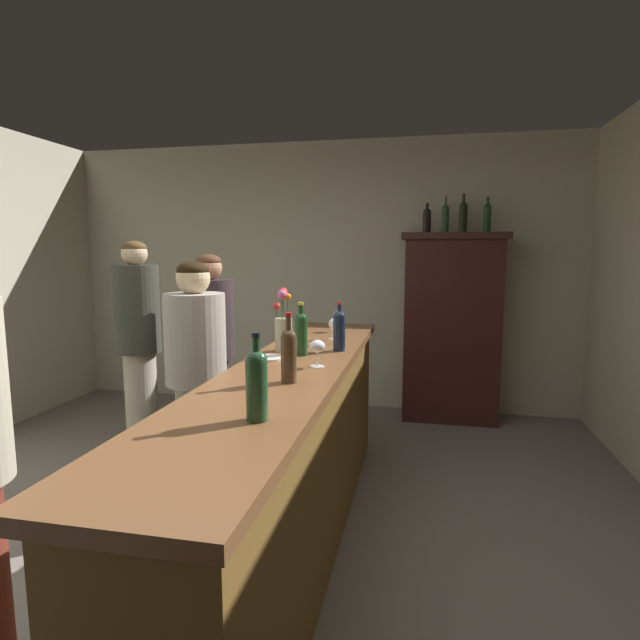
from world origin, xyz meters
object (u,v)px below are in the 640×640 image
object	(u,v)px
patron_in_navy	(196,373)
cheese_plate	(269,358)
flower_arrangement	(283,327)
patron_by_cabinet	(211,349)
display_bottle_left	(427,219)
wine_glass_spare	(339,324)
wine_bottle_pinot	(257,381)
wine_bottle_riesling	(301,332)
patron_redhead	(139,340)
display_bottle_midleft	(445,217)
display_cabinet	(451,324)
wine_bottle_rose	(339,329)
wine_glass_rear	(333,325)
wine_glass_front	(338,316)
wine_bottle_chardonnay	(289,353)
display_bottle_center	(463,216)
display_bottle_midright	(487,216)
bar_counter	(291,458)
wine_glass_mid	(317,347)

from	to	relation	value
patron_in_navy	cheese_plate	bearing A→B (deg)	3.10
flower_arrangement	patron_by_cabinet	world-z (taller)	patron_by_cabinet
display_bottle_left	wine_glass_spare	bearing A→B (deg)	-107.37
wine_bottle_pinot	cheese_plate	distance (m)	1.01
wine_bottle_riesling	flower_arrangement	size ratio (longest dim) A/B	0.81
patron_redhead	wine_glass_spare	bearing A→B (deg)	24.22
patron_in_navy	display_bottle_midleft	bearing A→B (deg)	80.64
flower_arrangement	patron_in_navy	xyz separation A→B (m)	(-0.57, 0.04, -0.31)
patron_by_cabinet	cheese_plate	bearing A→B (deg)	-17.45
display_cabinet	wine_bottle_rose	xyz separation A→B (m)	(-0.74, -1.92, 0.22)
wine_glass_rear	wine_glass_front	bearing A→B (deg)	93.92
wine_glass_front	cheese_plate	bearing A→B (deg)	-101.62
wine_bottle_chardonnay	wine_glass_spare	world-z (taller)	wine_bottle_chardonnay
display_bottle_left	wine_bottle_rose	bearing A→B (deg)	-104.34
wine_glass_front	display_bottle_midleft	world-z (taller)	display_bottle_midleft
flower_arrangement	display_bottle_center	world-z (taller)	display_bottle_center
wine_glass_rear	display_bottle_left	world-z (taller)	display_bottle_left
wine_bottle_rose	wine_glass_spare	xyz separation A→B (m)	(-0.04, 0.22, -0.01)
cheese_plate	patron_by_cabinet	distance (m)	1.15
display_bottle_midright	wine_glass_rear	bearing A→B (deg)	-125.97
bar_counter	wine_glass_rear	distance (m)	1.00
wine_glass_spare	display_bottle_midleft	size ratio (longest dim) A/B	0.52
wine_bottle_pinot	display_bottle_midleft	xyz separation A→B (m)	(0.73, 3.18, 0.75)
wine_bottle_chardonnay	display_bottle_center	world-z (taller)	display_bottle_center
patron_by_cabinet	wine_bottle_chardonnay	bearing A→B (deg)	-21.19
wine_bottle_chardonnay	patron_by_cabinet	xyz separation A→B (m)	(-0.96, 1.34, -0.28)
display_bottle_midleft	bar_counter	bearing A→B (deg)	-109.56
display_cabinet	bar_counter	bearing A→B (deg)	-111.44
patron_in_navy	patron_by_cabinet	bearing A→B (deg)	134.65
cheese_plate	wine_glass_front	bearing A→B (deg)	78.38
wine_bottle_pinot	wine_glass_front	xyz separation A→B (m)	(-0.05, 1.98, -0.03)
display_cabinet	wine_glass_mid	xyz separation A→B (m)	(-0.78, -2.35, 0.19)
wine_bottle_pinot	wine_glass_mid	distance (m)	0.83
flower_arrangement	bar_counter	bearing A→B (deg)	-69.07
wine_glass_mid	patron_by_cabinet	bearing A→B (deg)	135.21
bar_counter	patron_by_cabinet	size ratio (longest dim) A/B	1.99
wine_bottle_riesling	wine_glass_spare	world-z (taller)	wine_bottle_riesling
display_cabinet	wine_glass_rear	distance (m)	1.77
cheese_plate	display_bottle_midright	xyz separation A→B (m)	(1.35, 2.22, 0.88)
display_bottle_center	patron_by_cabinet	size ratio (longest dim) A/B	0.22
wine_glass_mid	display_bottle_left	distance (m)	2.53
bar_counter	display_cabinet	size ratio (longest dim) A/B	1.78
display_bottle_midright	patron_by_cabinet	size ratio (longest dim) A/B	0.20
display_cabinet	patron_redhead	bearing A→B (deg)	-149.39
display_bottle_midleft	patron_in_navy	bearing A→B (deg)	-128.32
wine_bottle_chardonnay	display_bottle_midleft	distance (m)	2.87
patron_in_navy	patron_redhead	world-z (taller)	patron_redhead
wine_bottle_rose	flower_arrangement	world-z (taller)	flower_arrangement
patron_redhead	wine_bottle_rose	bearing A→B (deg)	17.08
wine_bottle_pinot	cheese_plate	xyz separation A→B (m)	(-0.26, 0.96, -0.13)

